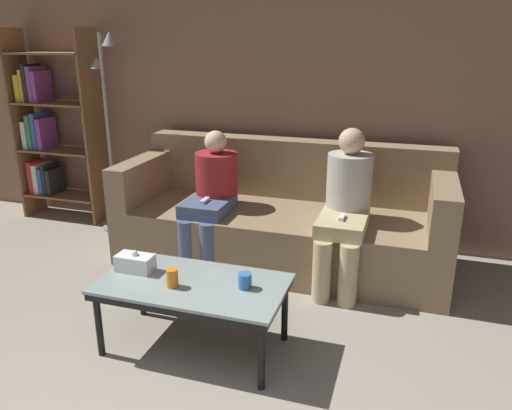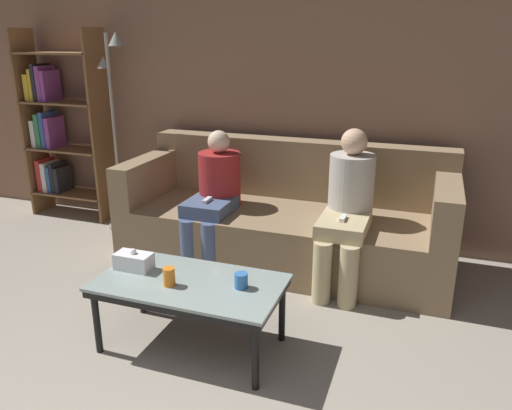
% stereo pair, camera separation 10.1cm
% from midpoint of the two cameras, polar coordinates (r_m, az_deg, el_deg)
% --- Properties ---
extents(wall_back, '(12.00, 0.06, 2.60)m').
position_cam_midpoint_polar(wall_back, '(4.37, 6.46, 12.64)').
color(wall_back, '#8C6651').
rests_on(wall_back, ground_plane).
extents(couch, '(2.57, 0.98, 0.94)m').
position_cam_midpoint_polar(couch, '(4.06, 4.15, -1.78)').
color(couch, '#897051').
rests_on(couch, ground_plane).
extents(coffee_table, '(1.07, 0.57, 0.43)m').
position_cam_midpoint_polar(coffee_table, '(2.91, -6.57, -9.38)').
color(coffee_table, '#8C9E99').
rests_on(coffee_table, ground_plane).
extents(cup_near_left, '(0.07, 0.07, 0.11)m').
position_cam_midpoint_polar(cup_near_left, '(2.84, -8.89, -8.11)').
color(cup_near_left, orange).
rests_on(cup_near_left, coffee_table).
extents(cup_near_right, '(0.08, 0.08, 0.09)m').
position_cam_midpoint_polar(cup_near_right, '(2.78, -0.66, -8.64)').
color(cup_near_right, '#3372BF').
rests_on(cup_near_right, coffee_table).
extents(tissue_box, '(0.22, 0.12, 0.13)m').
position_cam_midpoint_polar(tissue_box, '(3.07, -12.87, -6.27)').
color(tissue_box, white).
rests_on(tissue_box, coffee_table).
extents(bookshelf, '(0.85, 0.32, 1.83)m').
position_cam_midpoint_polar(bookshelf, '(5.36, -21.25, 8.11)').
color(bookshelf, brown).
rests_on(bookshelf, ground_plane).
extents(standing_lamp, '(0.31, 0.26, 1.80)m').
position_cam_midpoint_polar(standing_lamp, '(4.74, -15.24, 10.18)').
color(standing_lamp, gray).
rests_on(standing_lamp, ground_plane).
extents(seated_person_left_end, '(0.34, 0.64, 1.06)m').
position_cam_midpoint_polar(seated_person_left_end, '(3.95, -4.05, 1.34)').
color(seated_person_left_end, '#47567A').
rests_on(seated_person_left_end, ground_plane).
extents(seated_person_mid_left, '(0.33, 0.73, 1.13)m').
position_cam_midpoint_polar(seated_person_mid_left, '(3.65, 11.21, 0.08)').
color(seated_person_mid_left, tan).
rests_on(seated_person_mid_left, ground_plane).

